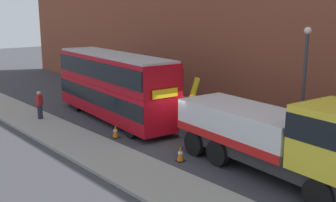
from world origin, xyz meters
name	(u,v)px	position (x,y,z in m)	size (l,w,h in m)	color
ground_plane	(183,142)	(0.00, 0.00, 0.00)	(120.00, 120.00, 0.00)	#38383D
near_kerb	(114,160)	(0.00, -4.20, 0.07)	(60.00, 2.80, 0.15)	gray
recovery_tow_truck	(277,134)	(5.60, -0.14, 1.76)	(10.23, 3.51, 3.67)	#2D2D2D
double_decker_bus	(114,84)	(-6.12, -0.09, 2.23)	(11.19, 3.63, 4.06)	#B70C19
pedestrian_onlooker	(40,105)	(-8.71, -3.76, 0.99)	(0.39, 0.47, 1.71)	#232333
traffic_cone_near_bus	(115,132)	(-2.88, -2.18, 0.34)	(0.36, 0.36, 0.72)	orange
traffic_cone_midway	(180,154)	(1.88, -1.91, 0.34)	(0.36, 0.36, 0.72)	orange
street_lamp	(305,76)	(4.05, 4.30, 3.47)	(0.36, 0.36, 5.83)	#38383D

